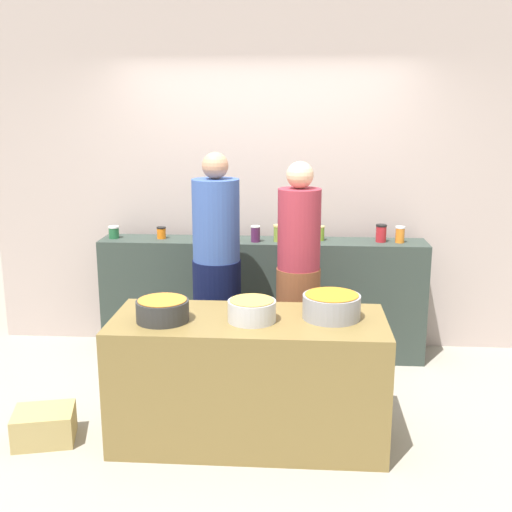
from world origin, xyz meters
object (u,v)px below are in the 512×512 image
(preserve_jar_6, at_px, (381,233))
(preserve_jar_7, at_px, (400,234))
(preserve_jar_2, at_px, (255,234))
(bread_crate, at_px, (44,426))
(cooking_pot_left, at_px, (163,310))
(cooking_pot_center, at_px, (252,310))
(preserve_jar_1, at_px, (161,233))
(cook_in_cap, at_px, (298,289))
(cook_with_tongs, at_px, (217,283))
(preserve_jar_5, at_px, (320,233))
(preserve_jar_3, at_px, (279,233))
(preserve_jar_4, at_px, (309,233))
(preserve_jar_0, at_px, (114,232))
(cooking_pot_right, at_px, (331,306))

(preserve_jar_6, distance_m, preserve_jar_7, 0.15)
(preserve_jar_2, height_order, bread_crate, preserve_jar_2)
(cooking_pot_left, height_order, cooking_pot_center, same)
(preserve_jar_1, xyz_separation_m, cook_in_cap, (1.15, -0.67, -0.27))
(cook_with_tongs, bearing_deg, preserve_jar_5, 38.52)
(preserve_jar_3, height_order, preserve_jar_4, preserve_jar_3)
(preserve_jar_5, distance_m, cook_in_cap, 0.76)
(cooking_pot_center, distance_m, cook_with_tongs, 0.91)
(preserve_jar_3, bearing_deg, cooking_pot_left, -114.48)
(preserve_jar_0, bearing_deg, preserve_jar_7, -0.21)
(preserve_jar_3, height_order, preserve_jar_6, preserve_jar_6)
(preserve_jar_3, relative_size, preserve_jar_6, 0.96)
(cooking_pot_right, bearing_deg, preserve_jar_7, 65.44)
(preserve_jar_7, xyz_separation_m, bread_crate, (-2.42, -1.52, -0.97))
(preserve_jar_7, bearing_deg, preserve_jar_1, 179.27)
(bread_crate, bearing_deg, cook_with_tongs, 43.31)
(preserve_jar_7, distance_m, cooking_pot_center, 1.81)
(preserve_jar_3, height_order, cooking_pot_right, preserve_jar_3)
(cooking_pot_left, height_order, bread_crate, cooking_pot_left)
(preserve_jar_5, distance_m, preserve_jar_7, 0.64)
(preserve_jar_3, height_order, cooking_pot_left, preserve_jar_3)
(cooking_pot_center, distance_m, cooking_pot_right, 0.49)
(preserve_jar_2, bearing_deg, bread_crate, -130.24)
(preserve_jar_1, xyz_separation_m, preserve_jar_5, (1.33, 0.01, 0.01))
(cooking_pot_center, bearing_deg, preserve_jar_0, 131.57)
(preserve_jar_0, distance_m, preserve_jar_5, 1.73)
(preserve_jar_3, distance_m, preserve_jar_5, 0.35)
(cook_with_tongs, bearing_deg, cook_in_cap, -6.11)
(preserve_jar_7, bearing_deg, preserve_jar_3, -178.73)
(preserve_jar_1, relative_size, preserve_jar_2, 0.75)
(cooking_pot_center, bearing_deg, cook_in_cap, 70.23)
(preserve_jar_5, distance_m, cook_with_tongs, 1.03)
(preserve_jar_2, bearing_deg, cooking_pot_left, -108.34)
(preserve_jar_6, distance_m, bread_crate, 2.91)
(preserve_jar_2, distance_m, cook_in_cap, 0.75)
(preserve_jar_0, distance_m, preserve_jar_4, 1.63)
(preserve_jar_4, height_order, cook_with_tongs, cook_with_tongs)
(preserve_jar_2, bearing_deg, preserve_jar_5, 9.42)
(preserve_jar_1, bearing_deg, cooking_pot_left, -77.55)
(cooking_pot_left, relative_size, cooking_pot_right, 0.90)
(preserve_jar_1, relative_size, preserve_jar_4, 0.89)
(preserve_jar_4, distance_m, cook_in_cap, 0.77)
(cooking_pot_left, bearing_deg, preserve_jar_5, 56.34)
(preserve_jar_2, xyz_separation_m, cooking_pot_right, (0.56, -1.29, -0.19))
(preserve_jar_1, bearing_deg, bread_crate, -106.20)
(preserve_jar_6, bearing_deg, preserve_jar_7, -6.60)
(cooking_pot_left, distance_m, cook_in_cap, 1.16)
(preserve_jar_0, relative_size, bread_crate, 0.28)
(preserve_jar_1, relative_size, cooking_pot_left, 0.31)
(preserve_jar_5, height_order, cooking_pot_left, preserve_jar_5)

